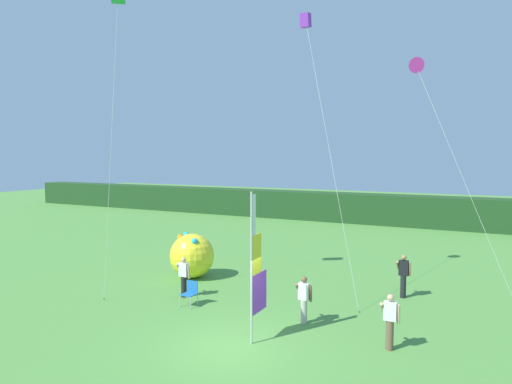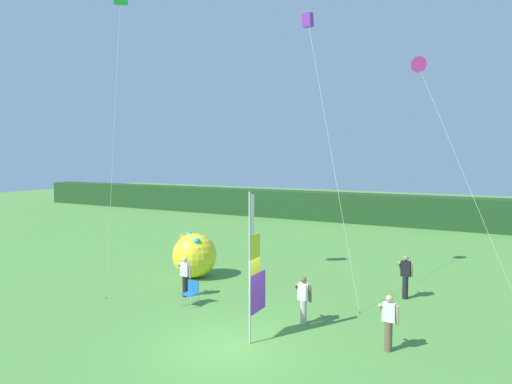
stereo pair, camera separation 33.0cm
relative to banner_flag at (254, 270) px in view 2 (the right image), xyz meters
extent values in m
plane|color=#518E3D|center=(-0.41, -0.70, -2.17)|extent=(120.00, 120.00, 0.00)
cube|color=#1E421E|center=(-0.41, 25.48, -0.96)|extent=(80.00, 2.40, 2.41)
cylinder|color=#B7B7BC|center=(0.00, -0.29, 0.09)|extent=(0.06, 0.06, 4.52)
cube|color=purple|center=(0.00, 0.22, -0.75)|extent=(0.02, 0.97, 1.21)
cube|color=yellow|center=(0.00, 0.04, 0.46)|extent=(0.02, 0.60, 1.21)
cube|color=white|center=(0.00, -0.15, 1.66)|extent=(0.02, 0.23, 1.21)
cylinder|color=black|center=(-4.43, 2.44, -1.76)|extent=(0.22, 0.22, 0.82)
cube|color=white|center=(-4.43, 2.44, -1.07)|extent=(0.36, 0.20, 0.54)
sphere|color=tan|center=(-4.43, 2.44, -0.69)|extent=(0.20, 0.20, 0.20)
cylinder|color=tan|center=(-4.66, 2.50, -1.03)|extent=(0.09, 0.48, 0.42)
cylinder|color=tan|center=(-4.20, 2.44, -1.13)|extent=(0.09, 0.14, 0.56)
cylinder|color=black|center=(3.30, 6.25, -1.72)|extent=(0.22, 0.22, 0.89)
cube|color=black|center=(3.30, 6.25, -0.98)|extent=(0.36, 0.20, 0.59)
sphere|color=#A37556|center=(3.30, 6.25, -0.56)|extent=(0.20, 0.20, 0.20)
cylinder|color=#A37556|center=(3.07, 6.31, -0.91)|extent=(0.09, 0.48, 0.42)
cylinder|color=#A37556|center=(3.53, 6.26, -1.01)|extent=(0.09, 0.14, 0.56)
cylinder|color=brown|center=(3.73, 1.12, -1.73)|extent=(0.22, 0.22, 0.87)
cube|color=white|center=(3.73, 1.12, -1.03)|extent=(0.36, 0.20, 0.54)
sphere|color=tan|center=(3.73, 1.12, -0.64)|extent=(0.20, 0.20, 0.20)
cylinder|color=tan|center=(3.50, 1.19, -0.99)|extent=(0.09, 0.48, 0.42)
cylinder|color=tan|center=(3.96, 1.13, -1.09)|extent=(0.09, 0.14, 0.56)
cylinder|color=#B7B2A3|center=(0.80, 1.93, -1.76)|extent=(0.22, 0.22, 0.81)
cube|color=white|center=(0.80, 1.93, -1.08)|extent=(0.36, 0.20, 0.56)
sphere|color=brown|center=(0.80, 1.93, -0.68)|extent=(0.20, 0.20, 0.20)
cylinder|color=brown|center=(0.57, 1.99, -1.03)|extent=(0.09, 0.48, 0.42)
cylinder|color=brown|center=(1.03, 1.94, -1.12)|extent=(0.09, 0.14, 0.56)
sphere|color=yellow|center=(-5.79, 4.94, -1.16)|extent=(2.02, 2.02, 2.02)
sphere|color=orange|center=(-6.39, 4.88, -0.35)|extent=(0.28, 0.28, 0.28)
sphere|color=#23B2C6|center=(-5.33, 4.50, -0.37)|extent=(0.28, 0.28, 0.28)
sphere|color=#23B2C6|center=(-6.22, 5.11, -0.26)|extent=(0.28, 0.28, 0.28)
cylinder|color=#BCBCC1|center=(-3.87, 1.40, -1.96)|extent=(0.03, 0.03, 0.42)
cylinder|color=#BCBCC1|center=(-3.39, 1.40, -1.96)|extent=(0.03, 0.03, 0.42)
cylinder|color=#BCBCC1|center=(-3.87, 1.88, -1.96)|extent=(0.03, 0.03, 0.42)
cylinder|color=#BCBCC1|center=(-3.39, 1.88, -1.96)|extent=(0.03, 0.03, 0.42)
cube|color=#1E66B2|center=(-3.63, 1.64, -1.73)|extent=(0.48, 0.48, 0.03)
cube|color=#1E66B2|center=(-3.63, 1.88, -1.50)|extent=(0.48, 0.03, 0.44)
cylinder|color=brown|center=(-6.98, 0.74, -2.13)|extent=(0.03, 0.03, 0.08)
cylinder|color=silver|center=(-7.01, 1.35, 3.78)|extent=(0.07, 1.22, 11.90)
cylinder|color=silver|center=(5.41, 6.11, 2.31)|extent=(3.75, 0.31, 8.95)
cone|color=#DB33A8|center=(3.53, 6.26, 6.78)|extent=(0.67, 0.54, 0.62)
cylinder|color=brown|center=(2.18, 3.78, -2.13)|extent=(0.03, 0.03, 0.08)
cylinder|color=silver|center=(0.67, 4.99, 3.40)|extent=(3.05, 2.44, 11.15)
cube|color=purple|center=(-0.85, 6.20, 8.98)|extent=(0.38, 0.46, 0.60)
camera|label=1|loc=(5.99, -11.78, 3.38)|focal=31.62mm
camera|label=2|loc=(6.28, -11.63, 3.38)|focal=31.62mm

